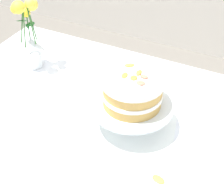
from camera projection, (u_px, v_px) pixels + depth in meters
dining_table at (97, 145)px, 1.30m from camera, size 1.40×1.00×0.74m
linen_napkin at (131, 124)px, 1.26m from camera, size 0.38×0.38×0.00m
cake_stand at (132, 107)px, 1.20m from camera, size 0.29×0.29×0.10m
layer_cake at (132, 91)px, 1.16m from camera, size 0.21×0.21×0.11m
flower_vase at (30, 38)px, 1.46m from camera, size 0.11×0.13×0.33m
loose_petal_0 at (7, 135)px, 1.21m from camera, size 0.04×0.04×0.00m
loose_petal_1 at (158, 179)px, 1.06m from camera, size 0.05×0.04×0.01m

